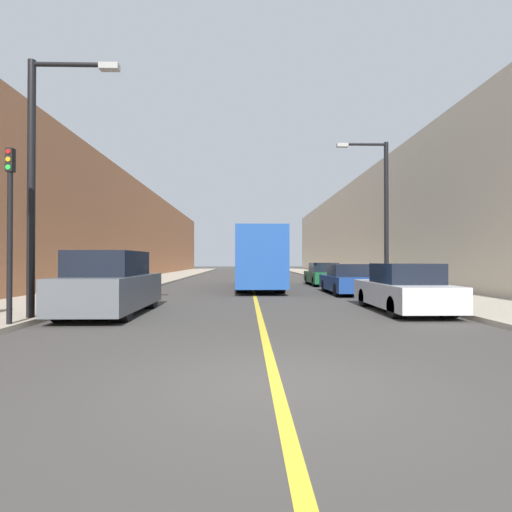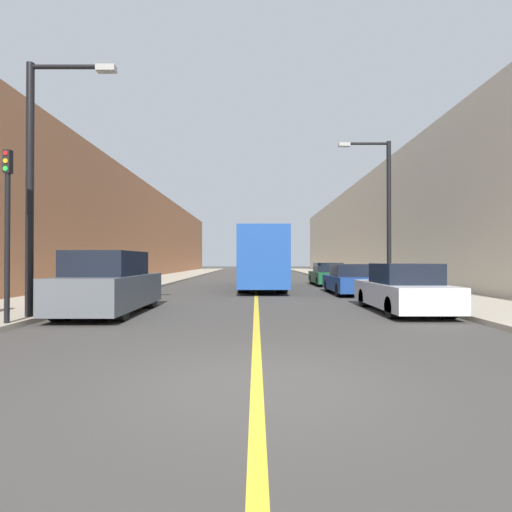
{
  "view_description": "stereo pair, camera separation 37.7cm",
  "coord_description": "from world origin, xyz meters",
  "views": [
    {
      "loc": [
        -0.39,
        -5.14,
        1.61
      ],
      "look_at": [
        -0.01,
        10.01,
        1.77
      ],
      "focal_mm": 28.0,
      "sensor_mm": 36.0,
      "label": 1
    },
    {
      "loc": [
        -0.01,
        -5.15,
        1.61
      ],
      "look_at": [
        -0.01,
        10.01,
        1.77
      ],
      "focal_mm": 28.0,
      "sensor_mm": 36.0,
      "label": 2
    }
  ],
  "objects": [
    {
      "name": "ground_plane",
      "position": [
        0.0,
        0.0,
        0.0
      ],
      "size": [
        200.0,
        200.0,
        0.0
      ],
      "primitive_type": "plane",
      "color": "#3F3D3A"
    },
    {
      "name": "sidewalk_left",
      "position": [
        -7.65,
        30.0,
        0.07
      ],
      "size": [
        3.99,
        72.0,
        0.14
      ],
      "primitive_type": "cube",
      "color": "#A89E8C",
      "rests_on": "ground"
    },
    {
      "name": "sidewalk_right",
      "position": [
        7.65,
        30.0,
        0.07
      ],
      "size": [
        3.99,
        72.0,
        0.14
      ],
      "primitive_type": "cube",
      "color": "#A89E8C",
      "rests_on": "ground"
    },
    {
      "name": "building_row_left",
      "position": [
        -11.65,
        30.0,
        4.23
      ],
      "size": [
        4.0,
        72.0,
        8.46
      ],
      "primitive_type": "cube",
      "color": "#B2724C",
      "rests_on": "ground"
    },
    {
      "name": "building_row_right",
      "position": [
        11.65,
        30.0,
        4.56
      ],
      "size": [
        4.0,
        72.0,
        9.12
      ],
      "primitive_type": "cube",
      "color": "beige",
      "rests_on": "ground"
    },
    {
      "name": "road_center_line",
      "position": [
        0.0,
        30.0,
        0.0
      ],
      "size": [
        0.16,
        72.0,
        0.01
      ],
      "primitive_type": "cube",
      "color": "gold",
      "rests_on": "ground"
    },
    {
      "name": "bus",
      "position": [
        0.33,
        17.95,
        1.74
      ],
      "size": [
        2.41,
        11.04,
        3.24
      ],
      "color": "#1E4793",
      "rests_on": "ground"
    },
    {
      "name": "parked_suv_left",
      "position": [
        -4.4,
        6.78,
        0.87
      ],
      "size": [
        1.95,
        4.76,
        1.88
      ],
      "color": "#51565B",
      "rests_on": "ground"
    },
    {
      "name": "car_right_near",
      "position": [
        4.54,
        7.22,
        0.68
      ],
      "size": [
        1.84,
        4.58,
        1.51
      ],
      "color": "silver",
      "rests_on": "ground"
    },
    {
      "name": "car_right_mid",
      "position": [
        4.42,
        13.81,
        0.65
      ],
      "size": [
        1.78,
        4.52,
        1.44
      ],
      "color": "navy",
      "rests_on": "ground"
    },
    {
      "name": "car_right_far",
      "position": [
        4.58,
        20.53,
        0.66
      ],
      "size": [
        1.81,
        4.57,
        1.45
      ],
      "color": "#145128",
      "rests_on": "ground"
    },
    {
      "name": "street_lamp_left",
      "position": [
        -5.75,
        5.31,
        3.97
      ],
      "size": [
        2.35,
        0.24,
        6.68
      ],
      "color": "black",
      "rests_on": "sidewalk_left"
    },
    {
      "name": "street_lamp_right",
      "position": [
        5.75,
        12.72,
        4.04
      ],
      "size": [
        2.35,
        0.24,
        6.82
      ],
      "color": "black",
      "rests_on": "sidewalk_right"
    },
    {
      "name": "traffic_light",
      "position": [
        -5.86,
        4.21,
        2.36
      ],
      "size": [
        0.16,
        0.18,
        4.07
      ],
      "color": "black",
      "rests_on": "sidewalk_left"
    }
  ]
}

